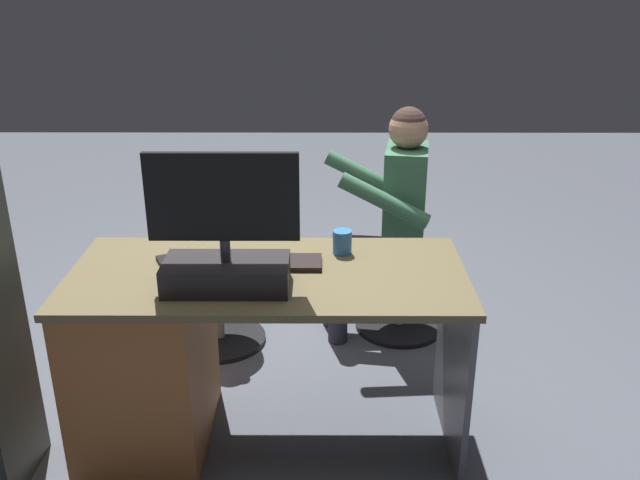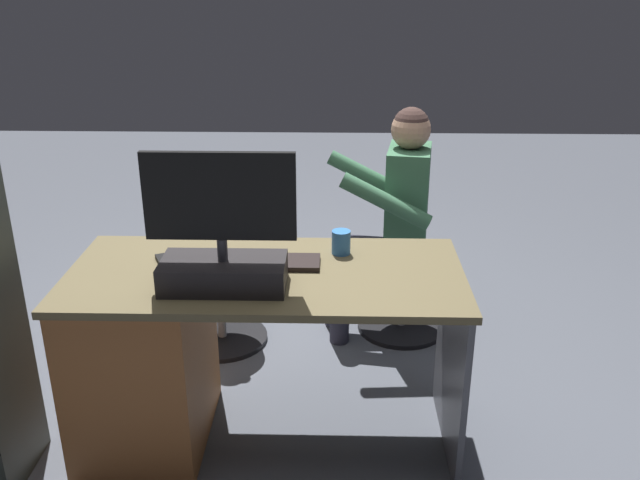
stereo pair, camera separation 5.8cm
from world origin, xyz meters
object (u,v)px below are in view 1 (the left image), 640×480
object	(u,v)px
monitor	(225,251)
office_chair_teddy	(218,299)
cup	(342,242)
person	(390,207)
desk	(172,352)
keyboard	(266,263)
visitor_chair	(401,288)
computer_mouse	(185,261)
tv_remote	(166,264)
teddy_bear	(215,233)

from	to	relation	value
monitor	office_chair_teddy	bearing A→B (deg)	-78.20
cup	person	size ratio (longest dim) A/B	0.08
desk	monitor	distance (m)	0.56
keyboard	desk	bearing A→B (deg)	9.39
desk	visitor_chair	size ratio (longest dim) A/B	3.21
cup	person	world-z (taller)	person
desk	computer_mouse	bearing A→B (deg)	-141.97
tv_remote	visitor_chair	distance (m)	1.42
monitor	tv_remote	bearing A→B (deg)	-35.03
visitor_chair	teddy_bear	bearing A→B (deg)	8.04
monitor	tv_remote	xyz separation A→B (m)	(0.26, -0.18, -0.13)
teddy_bear	office_chair_teddy	bearing A→B (deg)	90.00
office_chair_teddy	teddy_bear	size ratio (longest dim) A/B	1.24
monitor	teddy_bear	world-z (taller)	monitor
monitor	computer_mouse	size ratio (longest dim) A/B	5.41
cup	tv_remote	world-z (taller)	cup
desk	teddy_bear	bearing A→B (deg)	-94.89
computer_mouse	person	bearing A→B (deg)	-135.51
tv_remote	keyboard	bearing A→B (deg)	156.40
tv_remote	person	xyz separation A→B (m)	(-0.93, -0.85, -0.07)
computer_mouse	visitor_chair	world-z (taller)	computer_mouse
monitor	person	size ratio (longest dim) A/B	0.44
monitor	person	bearing A→B (deg)	-123.30
computer_mouse	office_chair_teddy	bearing A→B (deg)	-89.84
monitor	keyboard	bearing A→B (deg)	-122.91
monitor	visitor_chair	size ratio (longest dim) A/B	1.13
person	office_chair_teddy	bearing A→B (deg)	8.81
monitor	keyboard	size ratio (longest dim) A/B	1.24
keyboard	person	world-z (taller)	person
desk	cup	bearing A→B (deg)	-165.15
monitor	cup	distance (m)	0.52
desk	visitor_chair	distance (m)	1.36
monitor	office_chair_teddy	world-z (taller)	monitor
keyboard	visitor_chair	world-z (taller)	keyboard
desk	person	world-z (taller)	person
monitor	computer_mouse	xyz separation A→B (m)	(0.18, -0.18, -0.12)
computer_mouse	cup	size ratio (longest dim) A/B	1.01
visitor_chair	computer_mouse	bearing A→B (deg)	42.53
tv_remote	office_chair_teddy	bearing A→B (deg)	-121.03
desk	monitor	bearing A→B (deg)	152.91
desk	teddy_bear	world-z (taller)	teddy_bear
teddy_bear	visitor_chair	world-z (taller)	teddy_bear
computer_mouse	visitor_chair	distance (m)	1.37
keyboard	office_chair_teddy	bearing A→B (deg)	-66.11
desk	office_chair_teddy	size ratio (longest dim) A/B	3.20
cup	person	bearing A→B (deg)	-109.77
keyboard	visitor_chair	size ratio (longest dim) A/B	0.91
tv_remote	visitor_chair	size ratio (longest dim) A/B	0.33
cup	person	xyz separation A→B (m)	(-0.26, -0.72, -0.11)
desk	cup	distance (m)	0.79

